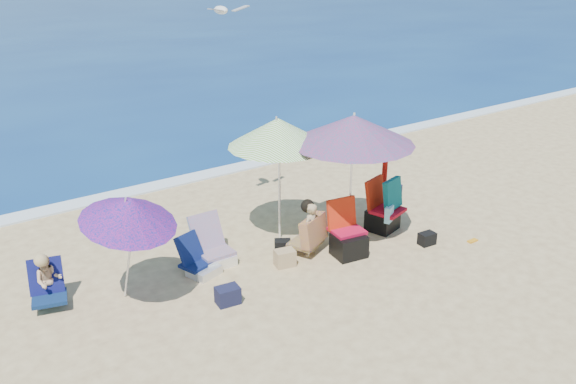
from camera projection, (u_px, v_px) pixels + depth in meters
ground at (339, 270)px, 9.84m from camera, size 120.00×120.00×0.00m
foam at (193, 178)px, 13.69m from camera, size 120.00×0.50×0.04m
umbrella_turquoise at (353, 130)px, 9.97m from camera, size 2.07×2.07×2.35m
umbrella_striped at (278, 132)px, 10.14m from camera, size 2.19×2.19×2.26m
umbrella_blue at (130, 211)px, 8.32m from camera, size 1.80×1.83×1.84m
furled_umbrella at (383, 183)px, 11.44m from camera, size 0.21×0.25×1.32m
chair_navy at (199, 264)px, 9.69m from camera, size 0.61×0.71×0.62m
chair_rainbow at (213, 251)px, 10.02m from camera, size 0.58×0.70×0.77m
camp_chair_left at (348, 239)px, 10.25m from camera, size 0.64×0.66×0.93m
camp_chair_right at (384, 211)px, 11.10m from camera, size 0.69×0.74×1.01m
person_center at (311, 229)px, 10.18m from camera, size 0.76×0.66×0.95m
person_left at (48, 281)px, 8.76m from camera, size 0.59×0.67×0.87m
bag_navy_a at (228, 295)px, 8.89m from camera, size 0.36×0.28×0.26m
bag_black_a at (283, 246)px, 10.42m from camera, size 0.34×0.32×0.20m
bag_tan at (285, 258)px, 9.94m from camera, size 0.36×0.29×0.28m
bag_navy_b at (393, 193)px, 12.49m from camera, size 0.48×0.45×0.29m
bag_black_b at (427, 239)px, 10.65m from camera, size 0.30×0.22×0.22m
orange_item at (473, 241)px, 10.79m from camera, size 0.20×0.09×0.03m
seagull at (222, 10)px, 10.05m from camera, size 0.82×0.42×0.14m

